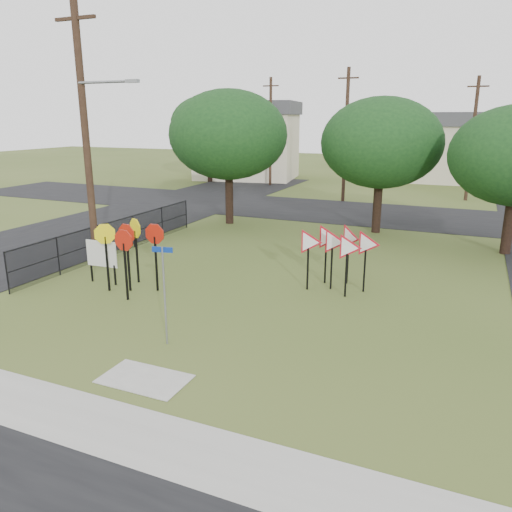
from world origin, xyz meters
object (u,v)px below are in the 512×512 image
Objects in this scene: stop_sign_cluster at (130,241)px; info_board at (102,255)px; yield_sign_cluster at (338,244)px; street_name_sign at (164,289)px.

stop_sign_cluster is 1.51× the size of info_board.
stop_sign_cluster is at bearing -154.88° from yield_sign_cluster.
info_board is at bearing 170.76° from stop_sign_cluster.
street_name_sign is 0.95× the size of yield_sign_cluster.
yield_sign_cluster is 8.34m from info_board.
street_name_sign is 6.77m from yield_sign_cluster.
yield_sign_cluster is at bearing 19.39° from info_board.
info_board is (-1.45, 0.24, -0.72)m from stop_sign_cluster.
yield_sign_cluster is at bearing 63.97° from street_name_sign.
info_board is (-4.88, 3.32, -0.50)m from street_name_sign.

